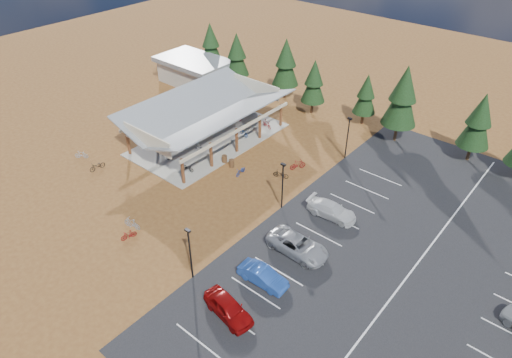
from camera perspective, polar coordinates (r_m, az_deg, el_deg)
name	(u,v)px	position (r m, az deg, el deg)	size (l,w,h in m)	color
ground	(231,197)	(46.46, -3.20, -2.28)	(140.00, 140.00, 0.00)	brown
asphalt_lot	(416,265)	(41.42, 19.35, -10.16)	(27.00, 44.00, 0.04)	black
concrete_pad	(209,139)	(56.51, -5.87, 4.99)	(10.60, 18.60, 0.10)	gray
bike_pavilion	(207,111)	(54.75, -6.10, 8.42)	(11.65, 19.40, 4.97)	#553618
outbuilding	(194,71)	(71.74, -7.75, 13.28)	(11.00, 7.00, 3.90)	#ADA593
lamp_post_0	(190,251)	(36.53, -8.26, -8.84)	(0.50, 0.25, 5.14)	black
lamp_post_1	(283,183)	(43.35, 3.34, -0.48)	(0.50, 0.25, 5.14)	black
lamp_post_2	(348,135)	(52.07, 11.38, 5.38)	(0.50, 0.25, 5.14)	black
trash_bin_0	(224,159)	(51.64, -3.96, 2.50)	(0.60, 0.60, 0.90)	#50341C
trash_bin_1	(232,163)	(50.86, -3.06, 1.98)	(0.60, 0.60, 0.90)	#50341C
pine_0	(211,44)	(73.89, -5.68, 16.50)	(3.50, 3.50, 8.15)	#382314
pine_1	(237,55)	(68.78, -2.42, 15.27)	(3.53, 3.53, 8.21)	#382314
pine_2	(286,62)	(65.08, 3.75, 14.33)	(3.72, 3.72, 8.67)	#382314
pine_3	(314,81)	(61.19, 7.26, 12.02)	(3.20, 3.20, 7.46)	#382314
pine_4	(366,94)	(59.69, 13.59, 10.27)	(2.91, 2.91, 6.77)	#382314
pine_5	(403,96)	(56.04, 17.90, 9.83)	(4.11, 4.11, 9.56)	#382314
pine_6	(479,121)	(55.28, 26.11, 6.57)	(3.53, 3.53, 8.23)	#382314
bike_0	(165,154)	(53.21, -11.31, 3.04)	(0.60, 1.72, 0.90)	black
bike_1	(194,133)	(56.91, -7.80, 5.66)	(0.44, 1.55, 0.93)	#92959A
bike_2	(207,125)	(58.77, -6.16, 6.79)	(0.62, 1.78, 0.93)	navy
bike_3	(237,116)	(60.42, -2.41, 7.84)	(0.48, 1.69, 1.01)	maroon
bike_4	(187,167)	(50.51, -8.56, 1.44)	(0.56, 1.61, 0.84)	black
bike_5	(199,146)	(54.05, -7.14, 4.06)	(0.46, 1.63, 0.98)	gray
bike_6	(244,132)	(56.62, -1.55, 5.85)	(0.63, 1.81, 0.95)	#1E4590
bike_7	(267,124)	(58.40, 1.36, 6.88)	(0.51, 1.80, 1.08)	maroon
bike_8	(97,166)	(53.20, -19.22, 1.54)	(0.65, 1.85, 0.97)	black
bike_9	(81,155)	(55.99, -21.00, 2.86)	(0.44, 1.57, 0.95)	#9E9FA7
bike_11	(129,235)	(42.85, -15.64, -6.74)	(0.43, 1.52, 0.91)	maroon
bike_13	(132,223)	(43.86, -15.25, -5.37)	(0.53, 1.86, 1.12)	gray
bike_14	(241,171)	(49.54, -1.91, 1.01)	(0.58, 1.66, 0.87)	#1E3D9A
bike_15	(298,165)	(50.58, 5.25, 1.81)	(0.53, 1.86, 1.12)	maroon
bike_16	(281,174)	(49.04, 3.13, 0.60)	(0.60, 1.71, 0.90)	black
car_0	(228,308)	(35.21, -3.49, -15.78)	(1.81, 4.49, 1.53)	maroon
car_1	(263,276)	(37.33, 0.86, -12.03)	(1.49, 4.28, 1.41)	#20469A
car_2	(298,245)	(39.92, 5.23, -8.24)	(2.59, 5.62, 1.56)	gray
car_3	(332,210)	(44.12, 9.44, -3.87)	(1.98, 4.86, 1.41)	silver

